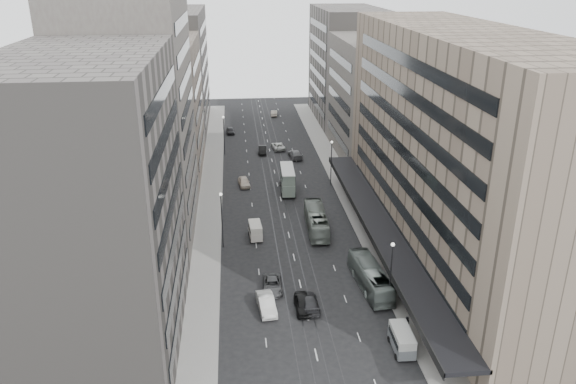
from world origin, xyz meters
name	(u,v)px	position (x,y,z in m)	size (l,w,h in m)	color
ground	(301,288)	(0.00, 0.00, 0.00)	(220.00, 220.00, 0.00)	black
sidewalk_right	(340,179)	(12.00, 37.50, 0.07)	(4.00, 125.00, 0.15)	gray
sidewalk_left	(212,183)	(-12.00, 37.50, 0.07)	(4.00, 125.00, 0.15)	gray
department_store	(457,148)	(21.45, 8.00, 14.95)	(19.20, 60.00, 30.00)	#806F5D
building_right_mid	(375,98)	(21.50, 52.00, 12.00)	(15.00, 28.00, 24.00)	#4F4844
building_right_far	(347,65)	(21.50, 82.00, 14.00)	(15.00, 32.00, 28.00)	#625D59
building_left_a	(93,210)	(-21.50, -8.00, 15.00)	(15.00, 28.00, 30.00)	#625D59
building_left_b	(134,120)	(-21.50, 19.00, 17.00)	(15.00, 26.00, 34.00)	#4F4844
building_left_c	(159,108)	(-21.50, 46.00, 12.50)	(15.00, 28.00, 25.00)	#6F6156
building_left_d	(174,70)	(-21.50, 79.00, 14.00)	(15.00, 38.00, 28.00)	#625D59
lamp_right_near	(391,267)	(9.70, -5.00, 5.20)	(0.44, 0.44, 8.32)	#262628
lamp_right_far	(331,158)	(9.70, 35.00, 5.20)	(0.44, 0.44, 8.32)	#262628
lamp_left_near	(222,214)	(-9.70, 12.00, 5.20)	(0.44, 0.44, 8.32)	#262628
lamp_left_far	(224,131)	(-9.70, 55.00, 5.20)	(0.44, 0.44, 8.32)	#262628
bus_near	(370,277)	(8.50, -0.78, 1.55)	(2.61, 11.16, 3.11)	slate
bus_far	(316,220)	(4.30, 16.25, 1.62)	(2.72, 11.62, 3.24)	gray
double_decker	(287,179)	(1.50, 32.36, 2.34)	(2.69, 8.01, 4.34)	slate
vw_microbus	(402,339)	(8.88, -13.11, 1.33)	(2.11, 4.46, 2.39)	#585C60
panel_van	(255,230)	(-4.99, 14.29, 1.32)	(2.09, 3.91, 2.39)	beige
sedan_0	(303,304)	(-0.34, -4.79, 0.80)	(1.89, 4.69, 1.60)	black
sedan_1	(266,304)	(-4.56, -4.39, 0.85)	(1.80, 5.15, 1.70)	silver
sedan_2	(272,285)	(-3.55, -0.04, 0.69)	(2.30, 4.99, 1.39)	#4E4F51
sedan_3	(309,302)	(0.42, -4.40, 0.75)	(2.10, 5.17, 1.50)	#272729
sedan_4	(244,182)	(-6.08, 35.83, 0.79)	(1.86, 4.62, 1.57)	beige
sedan_5	(262,150)	(-1.65, 54.90, 0.78)	(1.65, 4.74, 1.56)	black
sedan_6	(278,146)	(1.91, 57.41, 0.74)	(2.46, 5.33, 1.48)	silver
sedan_7	(295,154)	(4.94, 51.05, 0.83)	(2.32, 5.71, 1.66)	#5B5B5D
sedan_8	(230,131)	(-8.45, 71.05, 0.74)	(1.76, 4.37, 1.49)	#242426
sedan_9	(274,113)	(3.32, 87.32, 0.76)	(1.60, 4.60, 1.51)	#C1B3A0
pedestrian	(406,324)	(10.20, -10.34, 1.14)	(0.72, 0.48, 1.99)	black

